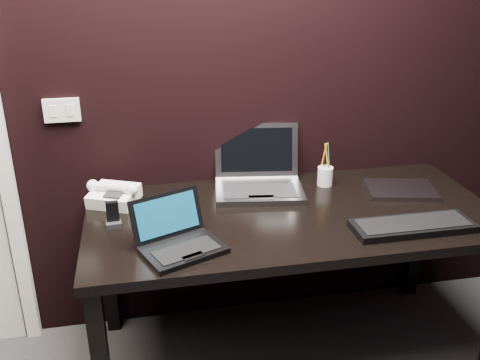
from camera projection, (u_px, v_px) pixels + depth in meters
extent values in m
plane|color=black|center=(205.00, 62.00, 2.32)|extent=(4.00, 0.00, 4.00)
cube|color=silver|center=(62.00, 110.00, 2.27)|extent=(0.15, 0.02, 0.10)
cube|color=silver|center=(53.00, 111.00, 2.25)|extent=(0.03, 0.01, 0.05)
cube|color=silver|center=(70.00, 110.00, 2.27)|extent=(0.03, 0.01, 0.05)
cube|color=black|center=(292.00, 216.00, 2.24)|extent=(1.70, 0.80, 0.04)
cube|color=black|center=(108.00, 267.00, 2.56)|extent=(0.06, 0.06, 0.70)
cube|color=black|center=(416.00, 236.00, 2.84)|extent=(0.06, 0.06, 0.70)
cube|color=black|center=(183.00, 250.00, 1.92)|extent=(0.33, 0.29, 0.02)
cube|color=black|center=(186.00, 250.00, 1.90)|extent=(0.25, 0.19, 0.00)
cube|color=black|center=(193.00, 256.00, 1.86)|extent=(0.08, 0.06, 0.00)
cube|color=black|center=(167.00, 215.00, 1.98)|extent=(0.28, 0.16, 0.16)
cube|color=#0A3751|center=(167.00, 215.00, 1.98)|extent=(0.24, 0.13, 0.13)
cube|color=gray|center=(259.00, 191.00, 2.40)|extent=(0.42, 0.33, 0.03)
cube|color=black|center=(260.00, 191.00, 2.36)|extent=(0.34, 0.20, 0.00)
cube|color=#9D9EA3|center=(261.00, 198.00, 2.29)|extent=(0.11, 0.06, 0.00)
cube|color=#97979C|center=(257.00, 150.00, 2.50)|extent=(0.39, 0.13, 0.24)
cube|color=black|center=(257.00, 150.00, 2.50)|extent=(0.34, 0.10, 0.20)
cube|color=black|center=(413.00, 226.00, 2.08)|extent=(0.48, 0.16, 0.03)
cube|color=black|center=(413.00, 222.00, 2.08)|extent=(0.44, 0.13, 0.00)
cube|color=gray|center=(401.00, 190.00, 2.41)|extent=(0.34, 0.28, 0.02)
cube|color=white|center=(114.00, 197.00, 2.29)|extent=(0.24, 0.24, 0.08)
cylinder|color=white|center=(112.00, 188.00, 2.27)|extent=(0.18, 0.11, 0.04)
sphere|color=white|center=(93.00, 186.00, 2.28)|extent=(0.07, 0.07, 0.05)
sphere|color=white|center=(132.00, 189.00, 2.25)|extent=(0.07, 0.07, 0.05)
cube|color=black|center=(113.00, 194.00, 2.23)|extent=(0.09, 0.08, 0.01)
cube|color=black|center=(113.00, 214.00, 2.10)|extent=(0.05, 0.03, 0.10)
cube|color=black|center=(114.00, 225.00, 2.10)|extent=(0.06, 0.05, 0.02)
cylinder|color=silver|center=(325.00, 176.00, 2.47)|extent=(0.09, 0.09, 0.09)
cylinder|color=orange|center=(324.00, 157.00, 2.44)|extent=(0.02, 0.02, 0.13)
cylinder|color=#227C3B|center=(329.00, 157.00, 2.44)|extent=(0.02, 0.02, 0.13)
cylinder|color=black|center=(325.00, 156.00, 2.45)|extent=(0.01, 0.01, 0.13)
cylinder|color=orange|center=(327.00, 157.00, 2.43)|extent=(0.03, 0.02, 0.13)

